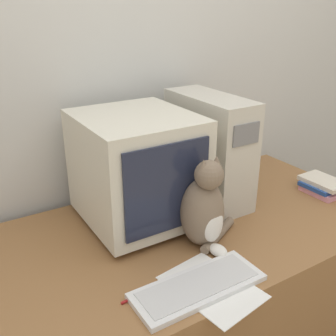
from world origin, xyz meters
TOP-DOWN VIEW (x-y plane):
  - wall_back at (0.00, 0.91)m, footprint 7.00×0.05m
  - desk at (0.00, 0.42)m, footprint 1.60×0.85m
  - crt_monitor at (-0.18, 0.58)m, footprint 0.41×0.46m
  - computer_tower at (0.18, 0.60)m, footprint 0.18×0.45m
  - keyboard at (-0.22, 0.11)m, footprint 0.42×0.16m
  - cat at (-0.06, 0.30)m, footprint 0.27×0.21m
  - book_stack at (0.66, 0.35)m, footprint 0.16×0.20m
  - pen at (-0.38, 0.18)m, footprint 0.14×0.01m
  - paper_sheet at (-0.18, 0.09)m, footprint 0.25×0.32m

SIDE VIEW (x-z plane):
  - desk at x=0.00m, z-range 0.00..0.75m
  - paper_sheet at x=-0.18m, z-range 0.75..0.76m
  - pen at x=-0.38m, z-range 0.75..0.76m
  - keyboard at x=-0.22m, z-range 0.75..0.77m
  - book_stack at x=0.66m, z-range 0.75..0.82m
  - cat at x=-0.06m, z-range 0.72..1.07m
  - crt_monitor at x=-0.18m, z-range 0.76..1.20m
  - computer_tower at x=0.18m, z-range 0.75..1.22m
  - wall_back at x=0.00m, z-range 0.00..2.50m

